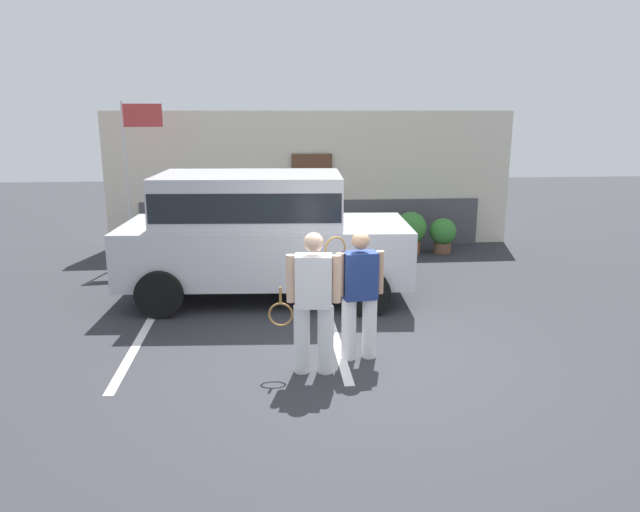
% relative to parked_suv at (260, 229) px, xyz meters
% --- Properties ---
extents(ground_plane, '(40.00, 40.00, 0.00)m').
position_rel_parked_suv_xyz_m(ground_plane, '(1.14, -2.70, -1.15)').
color(ground_plane, '#2D2D33').
extents(parking_stripe_0, '(0.12, 4.40, 0.01)m').
position_rel_parked_suv_xyz_m(parking_stripe_0, '(-1.63, -1.20, -1.14)').
color(parking_stripe_0, silver).
rests_on(parking_stripe_0, ground_plane).
extents(parking_stripe_1, '(0.12, 4.40, 0.01)m').
position_rel_parked_suv_xyz_m(parking_stripe_1, '(1.03, -1.20, -1.14)').
color(parking_stripe_1, silver).
rests_on(parking_stripe_1, ground_plane).
extents(house_frontage, '(9.13, 0.40, 3.03)m').
position_rel_parked_suv_xyz_m(house_frontage, '(1.14, 3.86, 0.28)').
color(house_frontage, beige).
rests_on(house_frontage, ground_plane).
extents(parked_suv, '(4.70, 2.38, 2.05)m').
position_rel_parked_suv_xyz_m(parked_suv, '(0.00, 0.00, 0.00)').
color(parked_suv, '#B7B7BC').
rests_on(parked_suv, ground_plane).
extents(tennis_player_man, '(0.88, 0.31, 1.69)m').
position_rel_parked_suv_xyz_m(tennis_player_man, '(0.65, -2.98, -0.27)').
color(tennis_player_man, white).
rests_on(tennis_player_man, ground_plane).
extents(tennis_player_woman, '(0.74, 0.30, 1.61)m').
position_rel_parked_suv_xyz_m(tennis_player_woman, '(1.24, -2.62, -0.30)').
color(tennis_player_woman, white).
rests_on(tennis_player_woman, ground_plane).
extents(potted_plant_by_porch, '(0.69, 0.69, 0.90)m').
position_rel_parked_suv_xyz_m(potted_plant_by_porch, '(3.22, 2.85, -0.64)').
color(potted_plant_by_porch, '#9E5638').
rests_on(potted_plant_by_porch, ground_plane).
extents(potted_plant_secondary, '(0.58, 0.58, 0.76)m').
position_rel_parked_suv_xyz_m(potted_plant_secondary, '(3.93, 2.81, -0.72)').
color(potted_plant_secondary, brown).
rests_on(potted_plant_secondary, ground_plane).
extents(flag_pole, '(0.80, 0.11, 3.21)m').
position_rel_parked_suv_xyz_m(flag_pole, '(-2.52, 2.80, 1.07)').
color(flag_pole, silver).
rests_on(flag_pole, ground_plane).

